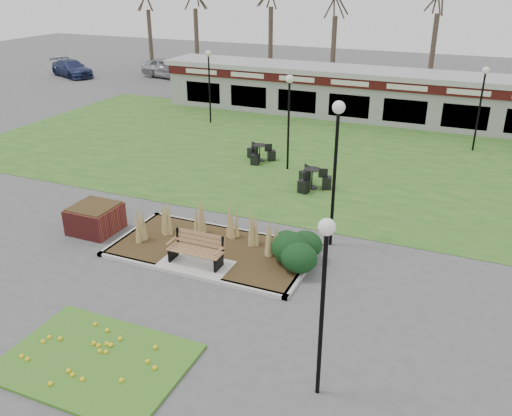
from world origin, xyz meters
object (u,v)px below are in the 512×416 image
at_px(lamp_post_near_left, 336,143).
at_px(lamp_post_mid_left, 289,102).
at_px(food_pavilion, 355,93).
at_px(lamp_post_near_right, 324,271).
at_px(bistro_set_a, 260,155).
at_px(lamp_post_mid_right, 483,91).
at_px(car_silver, 168,68).
at_px(car_black, 222,83).
at_px(park_bench, 197,249).
at_px(brick_planter, 95,218).
at_px(lamp_post_far_left, 209,71).
at_px(bistro_set_b, 312,182).
at_px(car_blue, 72,68).

bearing_deg(lamp_post_near_left, lamp_post_mid_left, 121.17).
relative_size(food_pavilion, lamp_post_near_right, 5.98).
bearing_deg(bistro_set_a, lamp_post_mid_right, 31.69).
height_order(food_pavilion, lamp_post_near_left, lamp_post_near_left).
bearing_deg(car_silver, lamp_post_near_left, -128.22).
height_order(lamp_post_near_left, lamp_post_mid_right, lamp_post_near_left).
xyz_separation_m(food_pavilion, car_black, (-10.72, 3.49, -0.82)).
xyz_separation_m(park_bench, car_silver, (-17.28, 26.41, 0.23)).
bearing_deg(park_bench, brick_planter, 170.31).
distance_m(lamp_post_far_left, car_silver, 15.11).
bearing_deg(lamp_post_mid_right, lamp_post_near_left, -106.62).
height_order(food_pavilion, bistro_set_b, food_pavilion).
relative_size(lamp_post_mid_left, car_silver, 0.88).
height_order(food_pavilion, lamp_post_near_right, lamp_post_near_right).
bearing_deg(brick_planter, food_pavilion, 76.94).
bearing_deg(car_blue, lamp_post_far_left, -92.87).
distance_m(brick_planter, bistro_set_a, 9.36).
xyz_separation_m(lamp_post_near_left, lamp_post_mid_left, (-3.82, 6.32, -0.40)).
bearing_deg(bistro_set_b, car_black, 127.26).
distance_m(park_bench, car_silver, 31.56).
bearing_deg(bistro_set_b, bistro_set_a, 144.72).
relative_size(brick_planter, lamp_post_mid_left, 0.35).
relative_size(lamp_post_mid_right, lamp_post_far_left, 1.00).
bearing_deg(park_bench, lamp_post_mid_right, 65.41).
distance_m(park_bench, car_blue, 34.51).
relative_size(park_bench, lamp_post_near_left, 0.36).
distance_m(bistro_set_a, car_blue, 26.86).
bearing_deg(bistro_set_a, car_blue, 148.75).
distance_m(park_bench, bistro_set_a, 10.04).
height_order(park_bench, brick_planter, park_bench).
height_order(bistro_set_b, car_black, car_black).
distance_m(park_bench, food_pavilion, 19.73).
distance_m(lamp_post_mid_right, bistro_set_b, 10.27).
relative_size(food_pavilion, bistro_set_b, 16.00).
height_order(lamp_post_near_left, bistro_set_a, lamp_post_near_left).
bearing_deg(park_bench, bistro_set_a, 101.95).
xyz_separation_m(brick_planter, lamp_post_near_left, (7.74, 2.20, 3.00)).
relative_size(food_pavilion, lamp_post_far_left, 5.95).
bearing_deg(lamp_post_mid_right, brick_planter, -127.95).
distance_m(lamp_post_near_left, car_silver, 31.35).
xyz_separation_m(lamp_post_mid_right, bistro_set_b, (-5.84, -8.00, -2.70)).
relative_size(bistro_set_b, car_silver, 0.32).
height_order(lamp_post_mid_left, bistro_set_a, lamp_post_mid_left).
height_order(park_bench, lamp_post_far_left, lamp_post_far_left).
bearing_deg(lamp_post_near_right, lamp_post_mid_right, 83.77).
bearing_deg(lamp_post_mid_left, lamp_post_near_left, -58.83).
bearing_deg(lamp_post_near_right, car_blue, 137.50).
xyz_separation_m(park_bench, car_blue, (-25.03, 23.75, 0.09)).
bearing_deg(car_black, lamp_post_mid_left, -138.89).
height_order(car_silver, car_black, car_silver).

